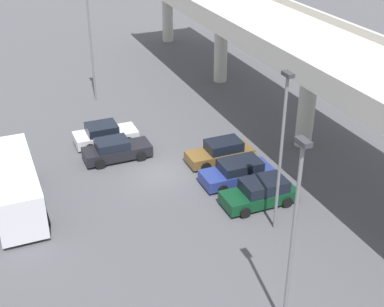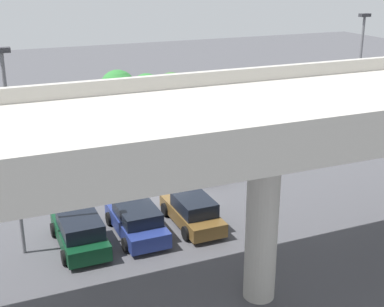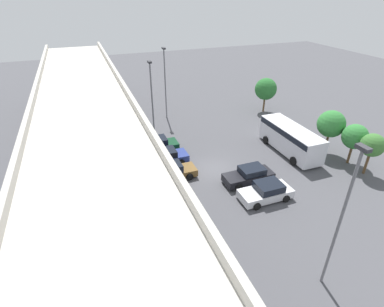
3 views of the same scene
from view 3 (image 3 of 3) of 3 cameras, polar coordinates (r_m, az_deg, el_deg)
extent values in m
plane|color=#4C4C51|center=(29.10, 4.20, -2.99)|extent=(118.40, 118.40, 0.00)
cube|color=#BCB7AD|center=(23.76, -19.70, 6.75)|extent=(55.26, 7.53, 0.90)
cube|color=#BCB7AD|center=(23.76, -11.26, 9.81)|extent=(55.26, 0.30, 0.55)
cube|color=#BCB7AD|center=(23.82, -28.64, 6.76)|extent=(55.26, 0.30, 0.55)
cylinder|color=#BCB7AD|center=(25.35, -18.29, -1.09)|extent=(1.19, 1.19, 6.62)
cylinder|color=#BCB7AD|center=(38.04, -19.91, 8.87)|extent=(1.19, 1.19, 6.62)
cylinder|color=#BCB7AD|center=(51.31, -20.74, 13.77)|extent=(1.19, 1.19, 6.62)
cube|color=silver|center=(25.69, 13.79, -7.40)|extent=(1.93, 4.42, 0.69)
cube|color=black|center=(25.44, 14.43, -6.10)|extent=(1.78, 2.12, 0.61)
cylinder|color=black|center=(24.53, 12.27, -9.80)|extent=(0.22, 0.63, 0.63)
cylinder|color=black|center=(25.82, 9.99, -7.27)|extent=(0.22, 0.63, 0.63)
cylinder|color=black|center=(25.91, 17.49, -8.22)|extent=(0.22, 0.63, 0.63)
cylinder|color=black|center=(27.14, 15.05, -5.91)|extent=(0.22, 0.63, 0.63)
cube|color=black|center=(27.39, 10.64, -4.39)|extent=(1.77, 4.52, 0.71)
cube|color=black|center=(27.19, 11.35, -3.13)|extent=(1.62, 2.14, 0.57)
cylinder|color=black|center=(26.25, 8.93, -6.41)|extent=(0.22, 0.68, 0.68)
cylinder|color=black|center=(27.54, 7.14, -4.37)|extent=(0.22, 0.68, 0.68)
cylinder|color=black|center=(27.56, 14.07, -5.10)|extent=(0.22, 0.68, 0.68)
cylinder|color=black|center=(28.79, 12.12, -3.22)|extent=(0.22, 0.68, 0.68)
cube|color=brown|center=(27.54, -3.80, -3.76)|extent=(1.72, 4.44, 0.65)
cube|color=black|center=(27.12, -4.43, -2.71)|extent=(1.58, 2.31, 0.66)
cylinder|color=black|center=(28.69, -1.68, -2.62)|extent=(0.22, 0.68, 0.68)
cylinder|color=black|center=(27.29, -0.46, -4.46)|extent=(0.22, 0.68, 0.68)
cylinder|color=black|center=(28.07, -7.01, -3.65)|extent=(0.22, 0.68, 0.68)
cylinder|color=black|center=(26.64, -6.06, -5.59)|extent=(0.22, 0.68, 0.68)
cube|color=navy|center=(29.84, -5.16, -0.95)|extent=(1.86, 4.53, 0.70)
cube|color=black|center=(29.48, -5.59, 0.06)|extent=(1.71, 2.56, 0.58)
cylinder|color=black|center=(31.07, -3.14, 0.02)|extent=(0.22, 0.65, 0.65)
cylinder|color=black|center=(29.50, -2.01, -1.68)|extent=(0.22, 0.65, 0.65)
cylinder|color=black|center=(30.48, -8.17, -0.89)|extent=(0.22, 0.65, 0.65)
cylinder|color=black|center=(28.88, -7.30, -2.68)|extent=(0.22, 0.65, 0.65)
cube|color=#0C381E|center=(32.11, -6.63, 1.30)|extent=(1.85, 4.42, 0.69)
cube|color=black|center=(31.74, -7.22, 2.29)|extent=(1.70, 2.59, 0.67)
cylinder|color=black|center=(33.32, -4.74, 2.10)|extent=(0.22, 0.65, 0.65)
cylinder|color=black|center=(31.71, -3.78, 0.64)|extent=(0.22, 0.65, 0.65)
cylinder|color=black|center=(32.79, -9.34, 1.31)|extent=(0.22, 0.65, 0.65)
cylinder|color=black|center=(31.15, -8.60, -0.22)|extent=(0.22, 0.65, 0.65)
cube|color=silver|center=(33.02, 18.22, 2.68)|extent=(7.94, 2.42, 2.56)
cube|color=black|center=(32.64, 18.47, 4.12)|extent=(7.78, 2.47, 0.56)
cylinder|color=black|center=(32.65, 22.19, -0.56)|extent=(0.86, 0.29, 0.86)
cylinder|color=black|center=(31.14, 18.78, -1.36)|extent=(0.86, 0.29, 0.86)
cylinder|color=black|center=(35.90, 17.20, 3.11)|extent=(0.86, 0.29, 0.86)
cylinder|color=black|center=(34.53, 13.91, 2.52)|extent=(0.86, 0.29, 0.86)
cylinder|color=slate|center=(18.04, 26.20, -12.03)|extent=(0.16, 0.16, 9.00)
cube|color=#333338|center=(15.65, 29.86, 0.90)|extent=(0.70, 0.35, 0.20)
cylinder|color=slate|center=(39.34, -5.11, 12.85)|extent=(0.16, 0.16, 8.83)
cube|color=#333338|center=(38.31, -5.42, 19.33)|extent=(0.70, 0.35, 0.20)
cylinder|color=slate|center=(32.76, -7.55, 9.22)|extent=(0.16, 0.16, 8.77)
cube|color=#333338|center=(31.51, -8.10, 16.89)|extent=(0.70, 0.35, 0.20)
cylinder|color=brown|center=(32.25, 30.27, -1.69)|extent=(0.24, 0.24, 2.10)
sphere|color=#3D7533|center=(31.42, 31.16, 1.37)|extent=(2.13, 2.13, 2.13)
cylinder|color=brown|center=(33.44, 27.83, -0.17)|extent=(0.24, 0.24, 1.89)
sphere|color=#337F38|center=(32.62, 28.62, 2.85)|extent=(2.42, 2.42, 2.42)
cylinder|color=brown|center=(34.34, 24.21, 1.73)|extent=(0.24, 0.24, 2.16)
sphere|color=#337F38|center=(33.46, 24.99, 5.14)|extent=(2.75, 2.75, 2.75)
cylinder|color=brown|center=(43.51, 13.52, 9.03)|extent=(0.24, 0.24, 1.98)
sphere|color=#286B2D|center=(42.82, 13.88, 11.84)|extent=(2.94, 2.94, 2.94)
camera|label=1|loc=(54.28, 1.39, 31.50)|focal=50.00mm
camera|label=2|loc=(35.14, -48.06, 14.30)|focal=50.00mm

